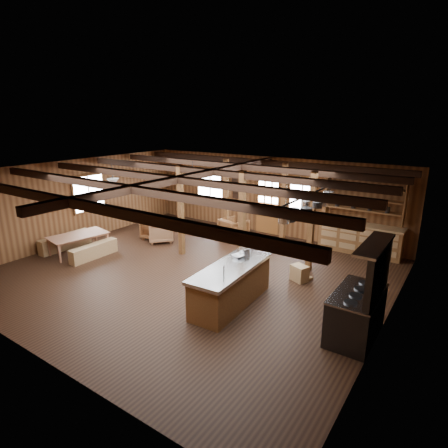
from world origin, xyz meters
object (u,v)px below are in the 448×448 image
at_px(dining_table, 79,244).
at_px(kitchen_island, 231,285).
at_px(commercial_range, 359,308).
at_px(armchair_b, 234,229).
at_px(armchair_a, 156,228).
at_px(armchair_c, 161,231).

bearing_deg(dining_table, kitchen_island, -80.39).
xyz_separation_m(kitchen_island, dining_table, (-5.76, 0.08, -0.18)).
relative_size(kitchen_island, commercial_range, 1.28).
bearing_deg(armchair_b, dining_table, 66.34).
relative_size(commercial_range, armchair_a, 2.32).
bearing_deg(armchair_b, commercial_range, 161.40).
xyz_separation_m(commercial_range, armchair_b, (-5.26, 3.71, -0.26)).
bearing_deg(armchair_a, commercial_range, 150.86).
xyz_separation_m(dining_table, armchair_c, (1.32, 2.29, 0.07)).
height_order(dining_table, armchair_a, armchair_a).
bearing_deg(armchair_c, dining_table, 102.33).
relative_size(armchair_a, armchair_c, 1.04).
xyz_separation_m(kitchen_island, armchair_a, (-4.81, 2.54, -0.09)).
xyz_separation_m(commercial_range, armchair_c, (-7.23, 2.12, -0.27)).
bearing_deg(commercial_range, armchair_a, 163.31).
height_order(commercial_range, armchair_a, commercial_range).
height_order(kitchen_island, commercial_range, commercial_range).
distance_m(armchair_a, armchair_b, 2.74).
xyz_separation_m(dining_table, armchair_b, (3.29, 3.88, 0.07)).
bearing_deg(armchair_b, kitchen_island, 138.57).
height_order(commercial_range, armchair_c, commercial_range).
distance_m(armchair_a, armchair_c, 0.40).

